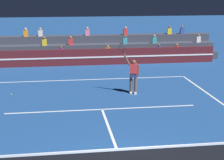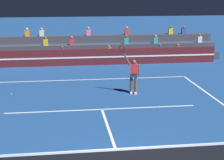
% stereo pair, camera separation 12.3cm
% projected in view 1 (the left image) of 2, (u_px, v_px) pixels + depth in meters
% --- Properties ---
extents(sponsor_banner_wall, '(18.00, 0.26, 1.10)m').
position_uv_depth(sponsor_banner_wall, '(86.00, 57.00, 25.30)').
color(sponsor_banner_wall, '#51191E').
rests_on(sponsor_banner_wall, ground).
extents(bleacher_stand, '(19.64, 2.85, 2.28)m').
position_uv_depth(bleacher_stand, '(83.00, 50.00, 27.71)').
color(bleacher_stand, '#383D4C').
rests_on(bleacher_stand, ground).
extents(tennis_player, '(1.08, 0.40, 2.46)m').
position_uv_depth(tennis_player, '(133.00, 74.00, 18.37)').
color(tennis_player, brown).
rests_on(tennis_player, ground).
extents(tennis_ball, '(0.07, 0.07, 0.07)m').
position_uv_depth(tennis_ball, '(11.00, 94.00, 18.33)').
color(tennis_ball, '#C6DB33').
rests_on(tennis_ball, ground).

